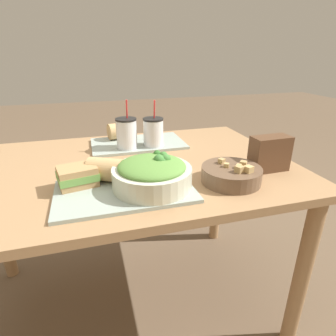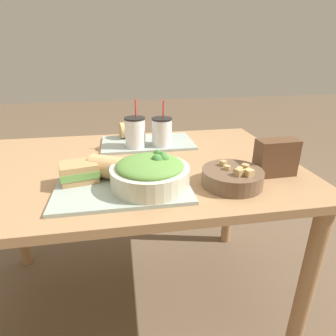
# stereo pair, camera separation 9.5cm
# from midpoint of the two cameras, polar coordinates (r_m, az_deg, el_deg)

# --- Properties ---
(ground_plane) EXTENTS (12.00, 12.00, 0.00)m
(ground_plane) POSITION_cam_midpoint_polar(r_m,az_deg,el_deg) (1.55, -9.19, -25.32)
(ground_plane) COLOR brown
(dining_table) EXTENTS (1.33, 0.87, 0.73)m
(dining_table) POSITION_cam_midpoint_polar(r_m,az_deg,el_deg) (1.16, -11.14, -3.94)
(dining_table) COLOR #A37A51
(dining_table) RESTS_ON ground_plane
(tray_near) EXTENTS (0.43, 0.26, 0.01)m
(tray_near) POSITION_cam_midpoint_polar(r_m,az_deg,el_deg) (0.90, -11.71, -4.72)
(tray_near) COLOR #99A89E
(tray_near) RESTS_ON dining_table
(tray_far) EXTENTS (0.43, 0.26, 0.01)m
(tray_far) POSITION_cam_midpoint_polar(r_m,az_deg,el_deg) (1.35, -8.12, 4.90)
(tray_far) COLOR #99A89E
(tray_far) RESTS_ON dining_table
(salad_bowl) EXTENTS (0.25, 0.25, 0.11)m
(salad_bowl) POSITION_cam_midpoint_polar(r_m,az_deg,el_deg) (0.89, -6.29, -1.12)
(salad_bowl) COLOR beige
(salad_bowl) RESTS_ON tray_near
(soup_bowl) EXTENTS (0.20, 0.20, 0.07)m
(soup_bowl) POSITION_cam_midpoint_polar(r_m,az_deg,el_deg) (0.96, 10.04, -1.25)
(soup_bowl) COLOR brown
(soup_bowl) RESTS_ON dining_table
(sandwich_near) EXTENTS (0.14, 0.12, 0.06)m
(sandwich_near) POSITION_cam_midpoint_polar(r_m,az_deg,el_deg) (0.96, -20.63, -1.60)
(sandwich_near) COLOR tan
(sandwich_near) RESTS_ON tray_near
(baguette_near) EXTENTS (0.14, 0.12, 0.08)m
(baguette_near) POSITION_cam_midpoint_polar(r_m,az_deg,el_deg) (0.96, -15.16, -0.39)
(baguette_near) COLOR tan
(baguette_near) RESTS_ON tray_near
(baguette_far) EXTENTS (0.10, 0.09, 0.08)m
(baguette_far) POSITION_cam_midpoint_polar(r_m,az_deg,el_deg) (1.41, -11.97, 7.34)
(baguette_far) COLOR tan
(baguette_far) RESTS_ON tray_far
(drink_cup_dark) EXTENTS (0.09, 0.09, 0.21)m
(drink_cup_dark) POSITION_cam_midpoint_polar(r_m,az_deg,el_deg) (1.26, -10.55, 6.71)
(drink_cup_dark) COLOR silver
(drink_cup_dark) RESTS_ON tray_far
(drink_cup_red) EXTENTS (0.09, 0.09, 0.21)m
(drink_cup_red) POSITION_cam_midpoint_polar(r_m,az_deg,el_deg) (1.28, -5.13, 7.08)
(drink_cup_red) COLOR silver
(drink_cup_red) RESTS_ON tray_far
(chip_bag) EXTENTS (0.15, 0.07, 0.13)m
(chip_bag) POSITION_cam_midpoint_polar(r_m,az_deg,el_deg) (1.08, 17.63, 2.77)
(chip_bag) COLOR brown
(chip_bag) RESTS_ON dining_table
(napkin_folded) EXTENTS (0.17, 0.13, 0.00)m
(napkin_folded) POSITION_cam_midpoint_polar(r_m,az_deg,el_deg) (1.12, -13.88, 0.37)
(napkin_folded) COLOR silver
(napkin_folded) RESTS_ON dining_table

